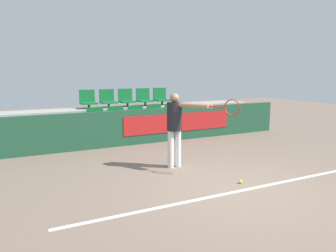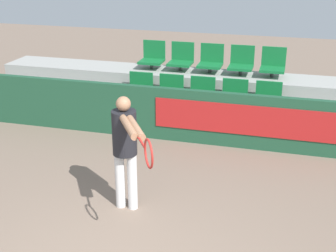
{
  "view_description": "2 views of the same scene",
  "coord_description": "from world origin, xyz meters",
  "px_view_note": "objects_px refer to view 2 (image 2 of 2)",
  "views": [
    {
      "loc": [
        -3.59,
        -4.44,
        2.04
      ],
      "look_at": [
        0.05,
        2.72,
        0.7
      ],
      "focal_mm": 35.0,
      "sensor_mm": 36.0,
      "label": 1
    },
    {
      "loc": [
        1.66,
        -3.65,
        3.38
      ],
      "look_at": [
        -0.02,
        2.39,
        0.93
      ],
      "focal_mm": 50.0,
      "sensor_mm": 36.0,
      "label": 2
    }
  ],
  "objects_px": {
    "stadium_chair_1": "(170,92)",
    "stadium_chair_5": "(153,57)",
    "stadium_chair_8": "(241,63)",
    "stadium_chair_4": "(268,100)",
    "stadium_chair_2": "(201,95)",
    "stadium_chair_9": "(273,65)",
    "stadium_chair_7": "(211,61)",
    "tennis_player": "(126,143)",
    "stadium_chair_6": "(181,59)",
    "stadium_chair_0": "(139,90)",
    "stadium_chair_3": "(234,98)"
  },
  "relations": [
    {
      "from": "stadium_chair_1",
      "to": "stadium_chair_5",
      "type": "height_order",
      "value": "stadium_chair_5"
    },
    {
      "from": "stadium_chair_1",
      "to": "stadium_chair_8",
      "type": "bearing_deg",
      "value": 35.68
    },
    {
      "from": "stadium_chair_8",
      "to": "stadium_chair_4",
      "type": "bearing_deg",
      "value": -55.15
    },
    {
      "from": "stadium_chair_2",
      "to": "stadium_chair_9",
      "type": "bearing_deg",
      "value": 35.68
    },
    {
      "from": "stadium_chair_1",
      "to": "stadium_chair_2",
      "type": "xyz_separation_m",
      "value": [
        0.62,
        0.0,
        0.0
      ]
    },
    {
      "from": "stadium_chair_4",
      "to": "stadium_chair_7",
      "type": "relative_size",
      "value": 1.0
    },
    {
      "from": "tennis_player",
      "to": "stadium_chair_6",
      "type": "bearing_deg",
      "value": 61.66
    },
    {
      "from": "stadium_chair_5",
      "to": "stadium_chair_4",
      "type": "bearing_deg",
      "value": -19.75
    },
    {
      "from": "stadium_chair_4",
      "to": "tennis_player",
      "type": "distance_m",
      "value": 3.55
    },
    {
      "from": "stadium_chair_1",
      "to": "tennis_player",
      "type": "distance_m",
      "value": 3.2
    },
    {
      "from": "stadium_chair_4",
      "to": "stadium_chair_2",
      "type": "bearing_deg",
      "value": 180.0
    },
    {
      "from": "stadium_chair_4",
      "to": "tennis_player",
      "type": "relative_size",
      "value": 0.35
    },
    {
      "from": "stadium_chair_8",
      "to": "stadium_chair_6",
      "type": "bearing_deg",
      "value": 180.0
    },
    {
      "from": "stadium_chair_7",
      "to": "stadium_chair_9",
      "type": "relative_size",
      "value": 1.0
    },
    {
      "from": "stadium_chair_0",
      "to": "stadium_chair_6",
      "type": "xyz_separation_m",
      "value": [
        0.62,
        0.89,
        0.46
      ]
    },
    {
      "from": "stadium_chair_2",
      "to": "stadium_chair_6",
      "type": "distance_m",
      "value": 1.18
    },
    {
      "from": "stadium_chair_1",
      "to": "stadium_chair_2",
      "type": "distance_m",
      "value": 0.62
    },
    {
      "from": "stadium_chair_1",
      "to": "tennis_player",
      "type": "height_order",
      "value": "tennis_player"
    },
    {
      "from": "stadium_chair_0",
      "to": "stadium_chair_9",
      "type": "relative_size",
      "value": 1.0
    },
    {
      "from": "stadium_chair_3",
      "to": "stadium_chair_9",
      "type": "height_order",
      "value": "stadium_chair_9"
    },
    {
      "from": "stadium_chair_3",
      "to": "tennis_player",
      "type": "xyz_separation_m",
      "value": [
        -0.96,
        -3.17,
        0.29
      ]
    },
    {
      "from": "stadium_chair_6",
      "to": "stadium_chair_9",
      "type": "xyz_separation_m",
      "value": [
        1.86,
        0.0,
        0.0
      ]
    },
    {
      "from": "stadium_chair_4",
      "to": "stadium_chair_6",
      "type": "bearing_deg",
      "value": 154.42
    },
    {
      "from": "stadium_chair_2",
      "to": "tennis_player",
      "type": "height_order",
      "value": "tennis_player"
    },
    {
      "from": "stadium_chair_2",
      "to": "stadium_chair_5",
      "type": "xyz_separation_m",
      "value": [
        -1.24,
        0.89,
        0.46
      ]
    },
    {
      "from": "stadium_chair_1",
      "to": "stadium_chair_7",
      "type": "relative_size",
      "value": 1.0
    },
    {
      "from": "stadium_chair_4",
      "to": "stadium_chair_6",
      "type": "xyz_separation_m",
      "value": [
        -1.86,
        0.89,
        0.46
      ]
    },
    {
      "from": "stadium_chair_9",
      "to": "tennis_player",
      "type": "distance_m",
      "value": 4.36
    },
    {
      "from": "stadium_chair_5",
      "to": "stadium_chair_9",
      "type": "bearing_deg",
      "value": 0.0
    },
    {
      "from": "stadium_chair_4",
      "to": "stadium_chair_9",
      "type": "distance_m",
      "value": 1.0
    },
    {
      "from": "stadium_chair_1",
      "to": "stadium_chair_3",
      "type": "distance_m",
      "value": 1.24
    },
    {
      "from": "stadium_chair_5",
      "to": "stadium_chair_1",
      "type": "bearing_deg",
      "value": -55.15
    },
    {
      "from": "stadium_chair_6",
      "to": "stadium_chair_9",
      "type": "bearing_deg",
      "value": 0.0
    },
    {
      "from": "stadium_chair_6",
      "to": "stadium_chair_8",
      "type": "xyz_separation_m",
      "value": [
        1.24,
        0.0,
        0.0
      ]
    },
    {
      "from": "stadium_chair_1",
      "to": "stadium_chair_3",
      "type": "xyz_separation_m",
      "value": [
        1.24,
        0.0,
        0.0
      ]
    },
    {
      "from": "stadium_chair_6",
      "to": "stadium_chair_7",
      "type": "bearing_deg",
      "value": 0.0
    },
    {
      "from": "stadium_chair_5",
      "to": "stadium_chair_6",
      "type": "relative_size",
      "value": 1.0
    },
    {
      "from": "stadium_chair_0",
      "to": "stadium_chair_6",
      "type": "bearing_deg",
      "value": 55.15
    },
    {
      "from": "stadium_chair_1",
      "to": "stadium_chair_5",
      "type": "bearing_deg",
      "value": 124.85
    },
    {
      "from": "stadium_chair_1",
      "to": "stadium_chair_4",
      "type": "xyz_separation_m",
      "value": [
        1.86,
        0.0,
        0.0
      ]
    },
    {
      "from": "stadium_chair_1",
      "to": "stadium_chair_8",
      "type": "distance_m",
      "value": 1.6
    },
    {
      "from": "stadium_chair_0",
      "to": "stadium_chair_5",
      "type": "distance_m",
      "value": 1.0
    },
    {
      "from": "stadium_chair_5",
      "to": "stadium_chair_9",
      "type": "xyz_separation_m",
      "value": [
        2.48,
        0.0,
        0.0
      ]
    },
    {
      "from": "stadium_chair_2",
      "to": "stadium_chair_9",
      "type": "xyz_separation_m",
      "value": [
        1.24,
        0.89,
        0.46
      ]
    },
    {
      "from": "stadium_chair_1",
      "to": "stadium_chair_8",
      "type": "relative_size",
      "value": 1.0
    },
    {
      "from": "stadium_chair_1",
      "to": "stadium_chair_5",
      "type": "xyz_separation_m",
      "value": [
        -0.62,
        0.89,
        0.46
      ]
    },
    {
      "from": "stadium_chair_2",
      "to": "stadium_chair_3",
      "type": "bearing_deg",
      "value": 0.0
    },
    {
      "from": "stadium_chair_0",
      "to": "stadium_chair_4",
      "type": "height_order",
      "value": "same"
    },
    {
      "from": "stadium_chair_9",
      "to": "tennis_player",
      "type": "xyz_separation_m",
      "value": [
        -1.58,
        -4.06,
        -0.17
      ]
    },
    {
      "from": "stadium_chair_3",
      "to": "stadium_chair_6",
      "type": "height_order",
      "value": "stadium_chair_6"
    }
  ]
}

